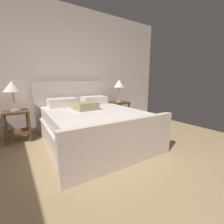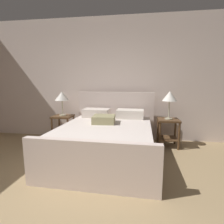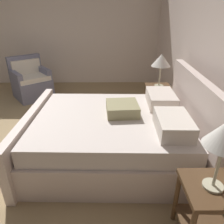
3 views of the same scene
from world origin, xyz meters
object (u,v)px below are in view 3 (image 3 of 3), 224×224
Objects in this scene: bed at (115,134)px; nightstand_left at (158,97)px; nightstand_right at (208,205)px; armchair at (31,82)px; table_lamp_left at (161,61)px.

nightstand_left is (-1.20, 0.80, 0.06)m from bed.
nightstand_left is (-2.39, 0.07, 0.00)m from nightstand_right.
armchair reaches higher than nightstand_right.
armchair is (-3.44, -2.57, -0.06)m from nightstand_right.
nightstand_right is 1.06× the size of table_lamp_left.
nightstand_left is 0.65m from table_lamp_left.
bed is 3.90× the size of table_lamp_left.
bed is 1.60m from table_lamp_left.
bed is at bearing -148.61° from nightstand_right.
table_lamp_left reaches higher than armchair.
table_lamp_left is (-2.39, 0.07, 0.65)m from nightstand_right.
table_lamp_left is at bearing 146.29° from bed.
nightstand_right is 2.48m from table_lamp_left.
nightstand_right is at bearing -1.67° from nightstand_left.
armchair is at bearing -111.71° from nightstand_left.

